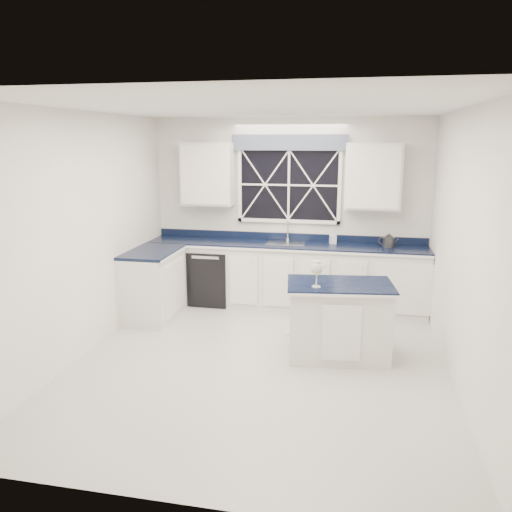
% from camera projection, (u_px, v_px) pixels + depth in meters
% --- Properties ---
extents(ground, '(4.50, 4.50, 0.00)m').
position_uv_depth(ground, '(260.00, 363.00, 5.48)').
color(ground, '#ADAEA9').
rests_on(ground, ground).
extents(back_wall, '(4.00, 0.10, 2.70)m').
position_uv_depth(back_wall, '(289.00, 212.00, 7.32)').
color(back_wall, white).
rests_on(back_wall, ground).
extents(base_cabinets, '(3.99, 1.60, 0.90)m').
position_uv_depth(base_cabinets, '(261.00, 278.00, 7.14)').
color(base_cabinets, silver).
rests_on(base_cabinets, ground).
extents(countertop, '(3.98, 0.64, 0.04)m').
position_uv_depth(countertop, '(286.00, 245.00, 7.13)').
color(countertop, black).
rests_on(countertop, base_cabinets).
extents(dishwasher, '(0.60, 0.58, 0.82)m').
position_uv_depth(dishwasher, '(212.00, 275.00, 7.46)').
color(dishwasher, black).
rests_on(dishwasher, ground).
extents(window, '(1.65, 0.09, 1.26)m').
position_uv_depth(window, '(289.00, 179.00, 7.16)').
color(window, black).
rests_on(window, ground).
extents(upper_cabinets, '(3.10, 0.34, 0.90)m').
position_uv_depth(upper_cabinets, '(288.00, 175.00, 7.03)').
color(upper_cabinets, silver).
rests_on(upper_cabinets, ground).
extents(faucet, '(0.05, 0.20, 0.30)m').
position_uv_depth(faucet, '(288.00, 230.00, 7.28)').
color(faucet, silver).
rests_on(faucet, countertop).
extents(island, '(1.22, 0.83, 0.86)m').
position_uv_depth(island, '(339.00, 320.00, 5.56)').
color(island, silver).
rests_on(island, ground).
extents(rug, '(1.14, 0.71, 0.02)m').
position_uv_depth(rug, '(332.00, 328.00, 6.47)').
color(rug, beige).
rests_on(rug, ground).
extents(kettle, '(0.27, 0.19, 0.19)m').
position_uv_depth(kettle, '(389.00, 241.00, 6.88)').
color(kettle, '#2D2D30').
rests_on(kettle, countertop).
extents(wine_glass, '(0.12, 0.12, 0.29)m').
position_uv_depth(wine_glass, '(317.00, 269.00, 5.28)').
color(wine_glass, silver).
rests_on(wine_glass, island).
extents(soap_bottle, '(0.11, 0.11, 0.20)m').
position_uv_depth(soap_bottle, '(333.00, 237.00, 7.09)').
color(soap_bottle, silver).
rests_on(soap_bottle, countertop).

